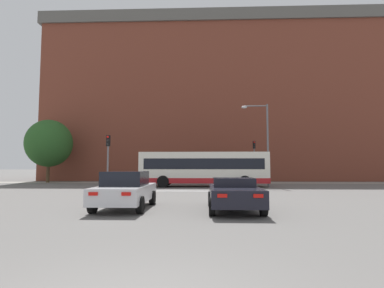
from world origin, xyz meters
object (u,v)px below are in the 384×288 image
(pedestrian_waiting, at_px, (180,174))
(traffic_light_near_left, at_px, (108,153))
(street_lamp_junction, at_px, (263,136))
(car_saloon_left, at_px, (126,190))
(bus_crossing_lead, at_px, (204,168))
(traffic_light_far_right, at_px, (254,155))
(car_roadster_right, at_px, (234,193))

(pedestrian_waiting, bearing_deg, traffic_light_near_left, -49.40)
(street_lamp_junction, bearing_deg, traffic_light_near_left, -159.41)
(car_saloon_left, relative_size, traffic_light_near_left, 1.07)
(pedestrian_waiting, bearing_deg, bus_crossing_lead, -6.29)
(car_saloon_left, height_order, street_lamp_junction, street_lamp_junction)
(bus_crossing_lead, distance_m, pedestrian_waiting, 6.96)
(car_saloon_left, relative_size, pedestrian_waiting, 2.73)
(car_saloon_left, height_order, pedestrian_waiting, pedestrian_waiting)
(car_saloon_left, relative_size, street_lamp_junction, 0.60)
(car_saloon_left, relative_size, traffic_light_far_right, 0.96)
(car_saloon_left, bearing_deg, car_roadster_right, -4.30)
(traffic_light_far_right, relative_size, street_lamp_junction, 0.62)
(traffic_light_far_right, bearing_deg, car_roadster_right, -101.90)
(car_saloon_left, xyz_separation_m, street_lamp_junction, (8.37, 13.58, 3.63))
(bus_crossing_lead, distance_m, traffic_light_near_left, 8.50)
(traffic_light_near_left, relative_size, pedestrian_waiting, 2.56)
(street_lamp_junction, bearing_deg, traffic_light_far_right, 87.76)
(street_lamp_junction, bearing_deg, bus_crossing_lead, 177.25)
(car_roadster_right, height_order, street_lamp_junction, street_lamp_junction)
(street_lamp_junction, bearing_deg, pedestrian_waiting, 139.13)
(traffic_light_far_right, relative_size, pedestrian_waiting, 2.85)
(street_lamp_junction, relative_size, pedestrian_waiting, 4.57)
(pedestrian_waiting, bearing_deg, car_roadster_right, -17.81)
(street_lamp_junction, distance_m, pedestrian_waiting, 10.79)
(street_lamp_junction, height_order, pedestrian_waiting, street_lamp_junction)
(traffic_light_far_right, bearing_deg, pedestrian_waiting, 174.86)
(car_saloon_left, xyz_separation_m, bus_crossing_lead, (3.24, 13.83, 0.82))
(street_lamp_junction, bearing_deg, car_roadster_right, -105.87)
(car_roadster_right, bearing_deg, bus_crossing_lead, 95.16)
(street_lamp_junction, xyz_separation_m, pedestrian_waiting, (-7.72, 6.68, -3.50))
(bus_crossing_lead, height_order, pedestrian_waiting, bus_crossing_lead)
(car_saloon_left, height_order, traffic_light_far_right, traffic_light_far_right)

